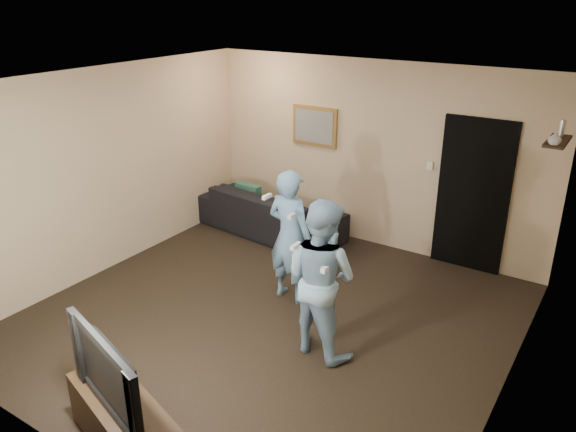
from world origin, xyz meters
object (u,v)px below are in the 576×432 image
Objects in this scene: television at (119,370)px; wii_player_right at (321,278)px; tv_console at (127,429)px; sofa at (271,212)px; wii_player_left at (290,236)px.

wii_player_right reaches higher than television.
tv_console is 2.21m from wii_player_right.
television is at bearing 116.08° from sofa.
tv_console is 0.80× the size of wii_player_right.
wii_player_right reaches higher than wii_player_left.
sofa is 4.50m from tv_console.
sofa is at bearing 127.18° from tv_console.
television reaches higher than tv_console.
sofa is at bearing 127.18° from television.
sofa is at bearing 134.22° from wii_player_right.
television is 0.70× the size of wii_player_left.
wii_player_right is (0.55, 2.06, 0.01)m from television.
television is 2.13m from wii_player_right.
wii_player_left is (1.29, -1.46, 0.47)m from sofa.
wii_player_right reaches higher than tv_console.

